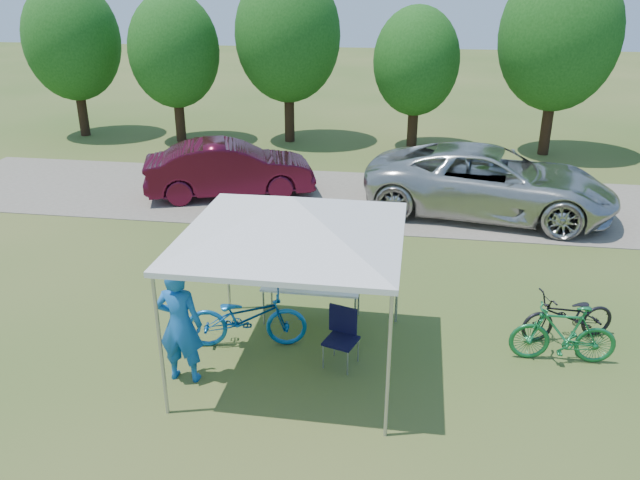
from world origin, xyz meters
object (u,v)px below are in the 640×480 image
(cooler, at_px, (290,274))
(sedan, at_px, (230,169))
(folding_table, at_px, (312,286))
(folding_chair, at_px, (342,331))
(bike_dark, at_px, (569,316))
(bike_blue, at_px, (246,317))
(minivan, at_px, (489,181))
(cyclist, at_px, (180,324))
(bike_green, at_px, (563,334))

(cooler, relative_size, sedan, 0.11)
(folding_table, bearing_deg, cooler, 180.00)
(folding_chair, xyz_separation_m, cooler, (-1.05, 1.22, 0.33))
(bike_dark, relative_size, sedan, 0.36)
(bike_blue, xyz_separation_m, minivan, (4.41, 6.99, 0.36))
(folding_chair, distance_m, bike_dark, 3.82)
(cooler, height_order, cyclist, cyclist)
(bike_dark, distance_m, minivan, 6.04)
(folding_table, height_order, cooler, cooler)
(folding_table, bearing_deg, cyclist, -128.01)
(sedan, bearing_deg, bike_green, -153.09)
(bike_dark, bearing_deg, sedan, -149.35)
(folding_chair, distance_m, sedan, 8.66)
(folding_table, bearing_deg, bike_dark, 0.35)
(cyclist, xyz_separation_m, bike_blue, (0.69, 1.05, -0.41))
(minivan, bearing_deg, bike_blue, 156.91)
(minivan, relative_size, sedan, 1.34)
(cooler, relative_size, minivan, 0.08)
(bike_blue, bearing_deg, bike_green, -97.47)
(cooler, bearing_deg, cyclist, -120.95)
(bike_blue, xyz_separation_m, bike_green, (4.96, 0.32, -0.03))
(folding_table, bearing_deg, bike_blue, -132.51)
(bike_blue, bearing_deg, minivan, -43.38)
(bike_green, distance_m, bike_dark, 0.73)
(bike_blue, distance_m, bike_dark, 5.29)
(cooler, xyz_separation_m, cyclist, (-1.22, -2.03, 0.06))
(folding_table, xyz_separation_m, sedan, (-3.37, 6.43, 0.12))
(folding_chair, bearing_deg, sedan, 135.13)
(cyclist, relative_size, sedan, 0.41)
(minivan, xyz_separation_m, sedan, (-6.88, 0.43, -0.10))
(minivan, bearing_deg, folding_chair, 167.78)
(cyclist, xyz_separation_m, sedan, (-1.78, 8.47, -0.15))
(folding_chair, xyz_separation_m, bike_green, (3.38, 0.55, -0.05))
(bike_blue, distance_m, minivan, 8.27)
(folding_table, distance_m, cooler, 0.43)
(folding_table, height_order, minivan, minivan)
(minivan, bearing_deg, bike_dark, -163.39)
(bike_dark, height_order, minivan, minivan)
(bike_blue, relative_size, minivan, 0.32)
(cooler, distance_m, cyclist, 2.37)
(cyclist, height_order, bike_blue, cyclist)
(folding_table, height_order, bike_green, bike_green)
(bike_blue, relative_size, sedan, 0.43)
(bike_green, height_order, bike_dark, bike_green)
(folding_chair, distance_m, cooler, 1.64)
(folding_chair, bearing_deg, cyclist, -142.99)
(cyclist, xyz_separation_m, minivan, (5.10, 8.04, -0.05))
(cyclist, bearing_deg, bike_dark, -160.34)
(folding_table, xyz_separation_m, cyclist, (-1.59, -2.03, 0.28))
(minivan, bearing_deg, sedan, 95.60)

